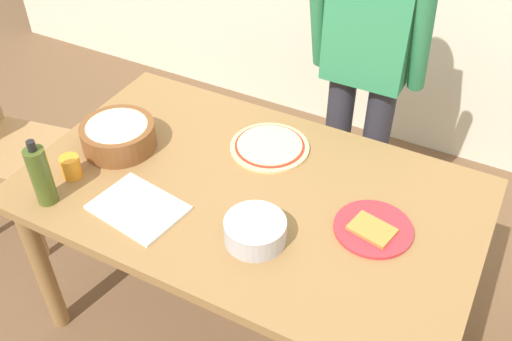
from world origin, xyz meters
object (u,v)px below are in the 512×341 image
Objects in this scene: person_cook at (367,59)px; olive_oil_bottle at (41,175)px; pizza_raw_on_board at (270,147)px; cutting_board_white at (138,208)px; cup_orange at (71,167)px; plate_with_slice at (373,229)px; popcorn_bowl at (118,134)px; dining_table at (250,208)px; mixing_bowl_steel at (255,231)px.

person_cook reaches higher than olive_oil_bottle.
pizza_raw_on_board reaches higher than cutting_board_white.
person_cook is at bearing 53.11° from cup_orange.
pizza_raw_on_board is 1.17× the size of plate_with_slice.
person_cook is 5.79× the size of popcorn_bowl.
cutting_board_white is at bearing -137.43° from dining_table.
mixing_bowl_steel is at bearing -146.35° from plate_with_slice.
person_cook is 5.33× the size of pizza_raw_on_board.
mixing_bowl_steel is 0.73m from cup_orange.
popcorn_bowl is (-1.01, -0.03, 0.05)m from plate_with_slice.
plate_with_slice is at bearing 13.30° from cup_orange.
popcorn_bowl is 0.71m from mixing_bowl_steel.
plate_with_slice is at bearing 1.66° from popcorn_bowl.
cutting_board_white is (0.27, -0.25, -0.06)m from popcorn_bowl.
person_cook reaches higher than dining_table.
dining_table is at bearing -80.17° from pizza_raw_on_board.
cutting_board_white is at bearing 19.91° from olive_oil_bottle.
person_cook is at bearing 57.03° from olive_oil_bottle.
cutting_board_white is (-0.29, -0.26, 0.10)m from dining_table.
dining_table is at bearing 1.57° from popcorn_bowl.
olive_oil_bottle is at bearing -94.98° from popcorn_bowl.
pizza_raw_on_board is 0.56m from cutting_board_white.
dining_table is 0.40m from cutting_board_white.
person_cook is 0.57m from pizza_raw_on_board.
popcorn_bowl reaches higher than plate_with_slice.
dining_table is at bearing -100.85° from person_cook.
cup_orange reaches higher than plate_with_slice.
mixing_bowl_steel reaches higher than dining_table.
plate_with_slice is (0.31, -0.74, -0.17)m from person_cook.
person_cook reaches higher than plate_with_slice.
mixing_bowl_steel is (0.13, -0.20, 0.13)m from dining_table.
olive_oil_bottle reaches higher than plate_with_slice.
person_cook is 0.82m from plate_with_slice.
popcorn_bowl is (-0.51, -0.26, 0.05)m from pizza_raw_on_board.
olive_oil_bottle is 0.34m from cutting_board_white.
mixing_bowl_steel is at bearing -68.86° from pizza_raw_on_board.
dining_table is 8.00× the size of mixing_bowl_steel.
cup_orange reaches higher than dining_table.
pizza_raw_on_board is 0.83m from olive_oil_bottle.
dining_table is 0.46m from plate_with_slice.
mixing_bowl_steel is (0.68, -0.18, -0.02)m from popcorn_bowl.
mixing_bowl_steel reaches higher than pizza_raw_on_board.
popcorn_bowl is at bearing 85.02° from olive_oil_bottle.
person_cook is 5.40× the size of cutting_board_white.
plate_with_slice reaches higher than cutting_board_white.
mixing_bowl_steel reaches higher than plate_with_slice.
olive_oil_bottle is at bearing -160.09° from cutting_board_white.
olive_oil_bottle is 0.16m from cup_orange.
mixing_bowl_steel is at bearing 13.50° from olive_oil_bottle.
cup_orange is (-0.56, -0.48, 0.03)m from pizza_raw_on_board.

